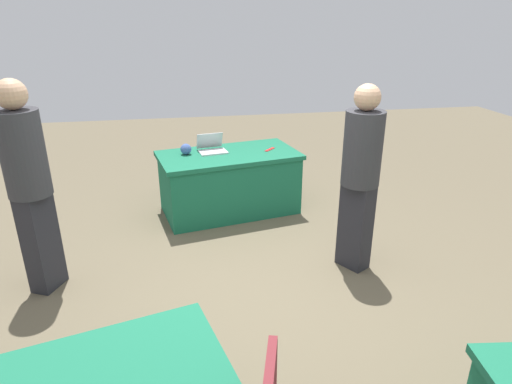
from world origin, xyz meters
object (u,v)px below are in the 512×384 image
(table_foreground, at_px, (229,182))
(scissors_red, at_px, (270,149))
(person_presenter, at_px, (28,179))
(person_attendee_browsing, at_px, (361,171))
(yarn_ball, at_px, (186,149))
(laptop_silver, at_px, (212,148))

(table_foreground, xyz_separation_m, scissors_red, (-0.51, -0.06, 0.37))
(person_presenter, height_order, person_attendee_browsing, person_presenter)
(person_presenter, relative_size, yarn_ball, 14.27)
(table_foreground, relative_size, scissors_red, 9.71)
(person_presenter, bearing_deg, person_attendee_browsing, -67.91)
(laptop_silver, bearing_deg, table_foreground, 139.99)
(table_foreground, distance_m, laptop_silver, 0.46)
(laptop_silver, distance_m, yarn_ball, 0.31)
(yarn_ball, relative_size, scissors_red, 0.71)
(scissors_red, bearing_deg, person_attendee_browsing, 60.90)
(yarn_ball, bearing_deg, laptop_silver, -168.47)
(yarn_ball, xyz_separation_m, scissors_red, (-1.00, -0.01, -0.06))
(laptop_silver, height_order, yarn_ball, laptop_silver)
(person_attendee_browsing, bearing_deg, yarn_ball, 14.34)
(person_attendee_browsing, height_order, laptop_silver, person_attendee_browsing)
(person_attendee_browsing, bearing_deg, scissors_red, -12.24)
(laptop_silver, bearing_deg, person_presenter, 31.96)
(person_presenter, xyz_separation_m, scissors_red, (-2.29, -1.40, -0.28))
(laptop_silver, relative_size, scissors_red, 2.02)
(table_foreground, relative_size, person_attendee_browsing, 1.01)
(table_foreground, relative_size, laptop_silver, 4.81)
(laptop_silver, bearing_deg, yarn_ball, 1.42)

